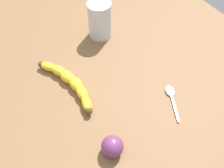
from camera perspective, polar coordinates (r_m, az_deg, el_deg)
The scene contains 5 objects.
wooden_tabletop at distance 66.25cm, azimuth -9.01°, elevation -2.06°, with size 120.00×120.00×3.00cm, color brown.
banana at distance 64.83cm, azimuth -10.15°, elevation 0.56°, with size 22.48×8.32×3.17cm.
smoothie_glass at distance 75.83cm, azimuth -2.96°, elevation 15.07°, with size 7.25×7.25×11.64cm.
plum_fruit at distance 53.53cm, azimuth -0.11°, elevation -14.86°, with size 4.95×4.95×4.95cm, color #6B3360.
teaspoon at distance 64.96cm, azimuth 13.89°, elevation -2.08°, with size 10.66×6.32×0.80cm.
Camera 1 is at (37.64, -10.74, 54.95)cm, focal length 38.03 mm.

